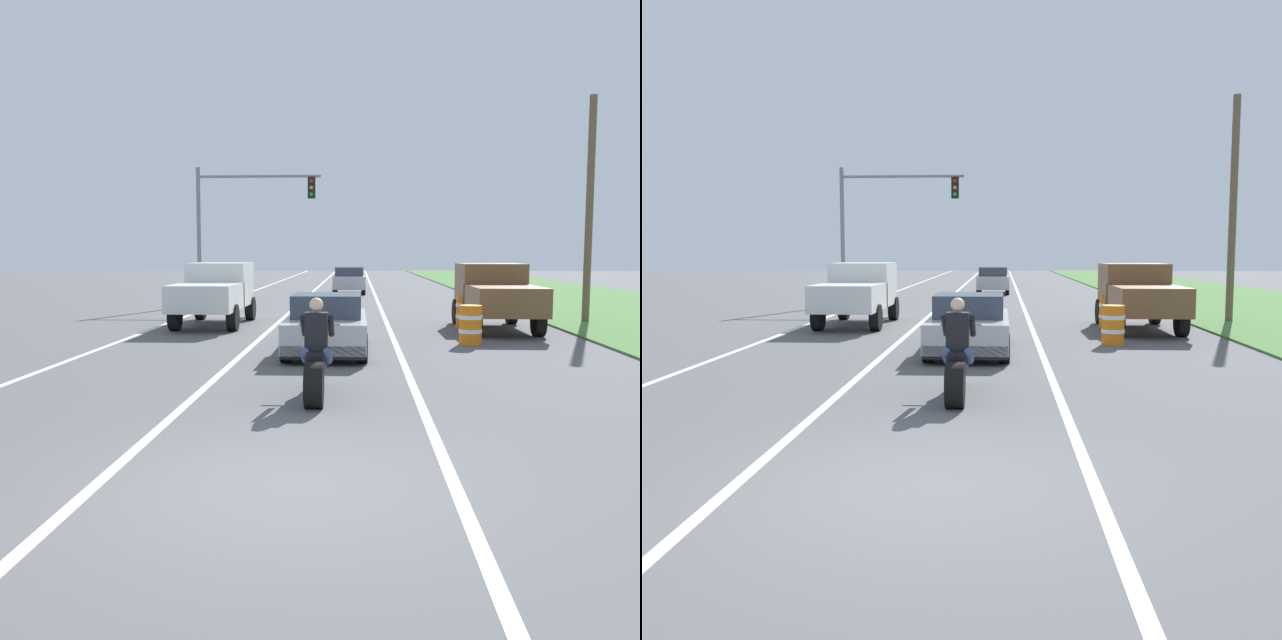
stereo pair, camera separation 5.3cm
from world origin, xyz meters
The scene contains 13 objects.
ground_plane centered at (0.00, 0.00, 0.00)m, with size 160.00×160.00×0.00m, color #565659.
lane_stripe_left_solid centered at (-5.40, 20.00, 0.00)m, with size 0.14×120.00×0.01m, color white.
lane_stripe_right_solid centered at (1.80, 20.00, 0.00)m, with size 0.14×120.00×0.01m, color white.
lane_stripe_centre_dashed centered at (-1.80, 20.00, 0.00)m, with size 0.14×120.00×0.01m, color white.
motorcycle_with_rider centered at (0.18, 4.16, 0.59)m, with size 0.70×2.21×1.62m.
sports_car_silver centered at (0.12, 9.32, 0.63)m, with size 1.84×4.30×1.37m.
pickup_truck_left_lane_white centered at (-3.73, 15.08, 1.11)m, with size 2.02×4.80×1.98m.
pickup_truck_right_shoulder_brown centered at (4.98, 14.23, 1.11)m, with size 2.02×4.80×1.98m.
traffic_light_mast_near centered at (-4.39, 23.30, 4.05)m, with size 5.44×0.34×6.00m.
utility_pole_roadside centered at (8.41, 16.56, 3.69)m, with size 0.24×0.24×7.39m, color brown.
construction_barrel_nearest centered at (3.68, 10.82, 0.50)m, with size 0.58×0.58×1.00m.
construction_barrel_mid centered at (4.18, 14.87, 0.50)m, with size 0.58×0.58×1.00m.
distant_car_far_ahead centered at (0.38, 32.24, 0.77)m, with size 1.80×4.00×1.50m.
Camera 2 is at (0.86, -6.48, 2.33)m, focal length 38.34 mm.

